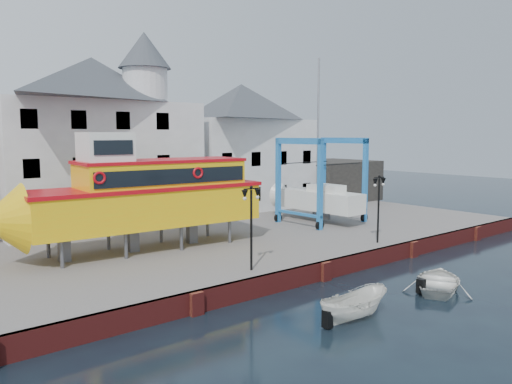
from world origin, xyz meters
TOP-DOWN VIEW (x-y plane):
  - ground at (0.00, 0.00)m, footprint 140.00×140.00m
  - hardstanding at (0.00, 11.00)m, footprint 44.00×22.00m
  - quay_wall at (-0.00, 0.10)m, footprint 44.00×0.47m
  - building_white_main at (-4.87, 18.39)m, footprint 14.00×8.30m
  - building_white_right at (9.00, 19.00)m, footprint 12.00×8.00m
  - shed_dark at (19.00, 17.00)m, footprint 8.00×7.00m
  - lamp_post_left at (-4.00, 1.20)m, footprint 1.12×0.32m
  - lamp_post_right at (6.00, 1.20)m, footprint 1.12×0.32m
  - tour_boat at (-6.76, 8.54)m, footprint 15.74×4.47m
  - travel_lift at (8.67, 9.30)m, footprint 5.92×8.24m
  - motorboat_a at (-3.17, -4.61)m, footprint 3.68×1.61m
  - motorboat_b at (3.54, -4.48)m, footprint 5.45×4.90m

SIDE VIEW (x-z plane):
  - ground at x=0.00m, z-range 0.00..0.00m
  - motorboat_a at x=-3.17m, z-range -0.69..0.69m
  - motorboat_b at x=3.54m, z-range -0.46..0.46m
  - hardstanding at x=0.00m, z-range 0.00..1.00m
  - quay_wall at x=0.00m, z-range 0.00..1.00m
  - shed_dark at x=19.00m, z-range 1.00..5.00m
  - travel_lift at x=8.67m, z-range -3.10..9.24m
  - lamp_post_left at x=-4.00m, z-range 2.07..6.27m
  - lamp_post_right at x=6.00m, z-range 2.07..6.27m
  - tour_boat at x=-6.76m, z-range 0.81..7.59m
  - building_white_right at x=9.00m, z-range 1.00..12.20m
  - building_white_main at x=-4.87m, z-range 0.34..14.34m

